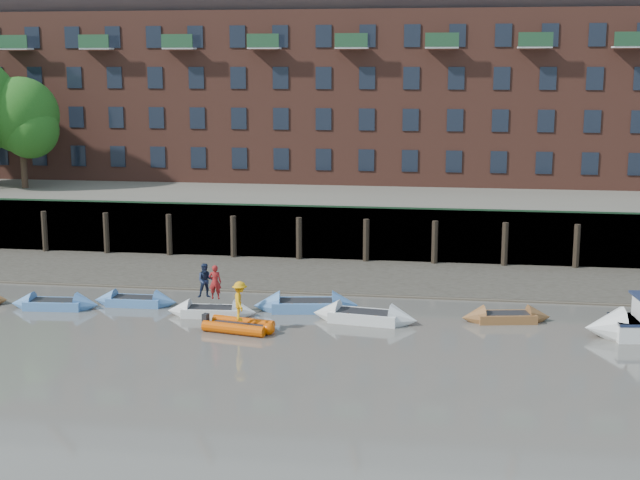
% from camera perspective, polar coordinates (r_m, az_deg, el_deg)
% --- Properties ---
extents(ground, '(220.00, 220.00, 0.00)m').
position_cam_1_polar(ground, '(32.22, -4.41, -9.63)').
color(ground, '#5C5850').
rests_on(ground, ground).
extents(foreshore, '(110.00, 8.00, 0.50)m').
position_cam_1_polar(foreshore, '(49.19, 0.22, -2.32)').
color(foreshore, '#3D382F').
rests_on(foreshore, ground).
extents(mud_band, '(110.00, 1.60, 0.10)m').
position_cam_1_polar(mud_band, '(45.92, -0.39, -3.28)').
color(mud_band, '#4C4336').
rests_on(mud_band, ground).
extents(river_wall, '(110.00, 1.23, 3.30)m').
position_cam_1_polar(river_wall, '(53.10, 0.89, 0.44)').
color(river_wall, '#2D2A26').
rests_on(river_wall, ground).
extents(bank_terrace, '(110.00, 28.00, 3.20)m').
position_cam_1_polar(bank_terrace, '(66.45, 2.43, 2.57)').
color(bank_terrace, '#5E594D').
rests_on(bank_terrace, ground).
extents(apartment_terrace, '(80.60, 15.56, 20.98)m').
position_cam_1_polar(apartment_terrace, '(66.74, 2.60, 12.28)').
color(apartment_terrace, brown).
rests_on(apartment_terrace, bank_terrace).
extents(rowboat_1, '(4.32, 1.54, 1.23)m').
position_cam_1_polar(rowboat_1, '(44.44, -16.61, -3.95)').
color(rowboat_1, '#4C7CB7').
rests_on(rowboat_1, ground).
extents(rowboat_2, '(4.12, 1.29, 1.19)m').
position_cam_1_polar(rowboat_2, '(44.09, -11.74, -3.84)').
color(rowboat_2, '#4C7CB7').
rests_on(rowboat_2, ground).
extents(rowboat_3, '(4.22, 1.46, 1.20)m').
position_cam_1_polar(rowboat_3, '(41.66, -6.94, -4.56)').
color(rowboat_3, silver).
rests_on(rowboat_3, ground).
extents(rowboat_4, '(5.13, 2.20, 1.44)m').
position_cam_1_polar(rowboat_4, '(42.24, -0.90, -4.20)').
color(rowboat_4, '#4C7CB7').
rests_on(rowboat_4, ground).
extents(rowboat_5, '(4.99, 2.10, 1.40)m').
position_cam_1_polar(rowboat_5, '(40.46, 2.86, -4.91)').
color(rowboat_5, silver).
rests_on(rowboat_5, ground).
extents(rowboat_6, '(4.19, 1.89, 1.17)m').
position_cam_1_polar(rowboat_6, '(41.32, 11.82, -4.86)').
color(rowboat_6, brown).
rests_on(rowboat_6, ground).
extents(rib_tender, '(3.24, 2.05, 0.55)m').
position_cam_1_polar(rib_tender, '(39.15, -5.07, -5.50)').
color(rib_tender, '#D44A02').
rests_on(rib_tender, ground).
extents(person_rower_a, '(0.61, 0.42, 1.60)m').
position_cam_1_polar(person_rower_a, '(41.32, -6.73, -2.68)').
color(person_rower_a, maroon).
rests_on(person_rower_a, rowboat_3).
extents(person_rower_b, '(0.93, 0.82, 1.61)m').
position_cam_1_polar(person_rower_b, '(41.61, -7.33, -2.59)').
color(person_rower_b, '#19233F').
rests_on(person_rower_b, rowboat_3).
extents(person_rib_crew, '(0.94, 1.26, 1.73)m').
position_cam_1_polar(person_rib_crew, '(38.80, -5.15, -3.91)').
color(person_rib_crew, orange).
rests_on(person_rib_crew, rib_tender).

